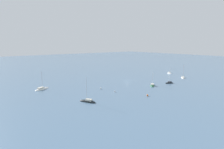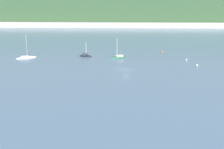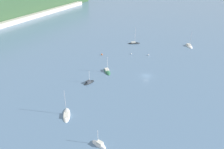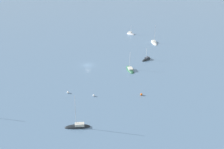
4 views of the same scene
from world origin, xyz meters
name	(u,v)px [view 4 (image 4 of 4)]	position (x,y,z in m)	size (l,w,h in m)	color
ground_plane	(88,65)	(0.00, 0.00, 0.00)	(600.00, 600.00, 0.00)	slate
sailboat_0	(146,60)	(-16.16, 21.18, 0.10)	(5.86, 3.61, 6.58)	black
sailboat_1	(154,43)	(-39.17, 17.40, 0.08)	(8.23, 6.31, 10.23)	white
sailboat_2	(78,127)	(41.64, 19.32, 0.13)	(5.60, 7.74, 11.72)	black
sailboat_3	(130,70)	(-2.98, 18.43, 0.09)	(7.89, 6.76, 8.82)	#2D6647
sailboat_5	(130,34)	(-47.15, 1.27, 0.11)	(2.88, 5.22, 6.06)	silver
mooring_buoy_0	(94,95)	(23.09, 15.01, 0.35)	(0.70, 0.70, 0.70)	white
mooring_buoy_1	(141,94)	(15.46, 30.06, 0.41)	(0.81, 0.81, 0.81)	orange
mooring_buoy_2	(68,92)	(25.00, 5.54, 0.39)	(0.79, 0.79, 0.79)	white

